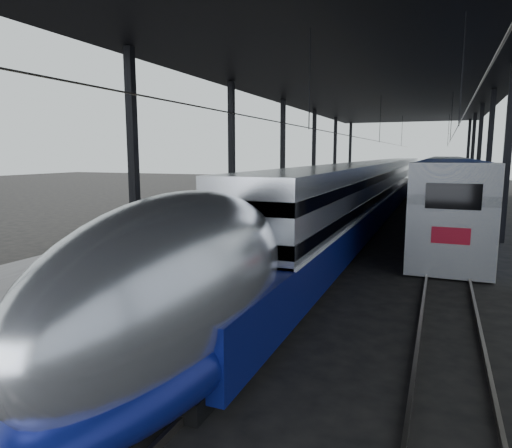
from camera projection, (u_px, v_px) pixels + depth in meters
The scene contains 8 objects.
ground at pixel (195, 309), 13.58m from camera, with size 160.00×160.00×0.00m, color black.
platform at pixel (290, 210), 33.12m from camera, with size 6.00×80.00×1.00m, color #4C4C4F.
yellow_strip at pixel (328, 205), 32.00m from camera, with size 0.30×80.00×0.01m, color gold.
rails at pixel (405, 222), 30.21m from camera, with size 6.52×80.00×0.16m.
canopy at pixel (370, 84), 29.80m from camera, with size 18.00×75.00×9.47m.
tgv_train at pixel (375, 190), 34.09m from camera, with size 2.79×65.20×4.00m.
second_train at pixel (446, 181), 41.19m from camera, with size 3.09×56.05×4.25m.
child at pixel (101, 274), 12.03m from camera, with size 0.32×0.21×0.87m, color #4A2F18.
Camera 1 is at (6.58, -11.40, 4.57)m, focal length 32.00 mm.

